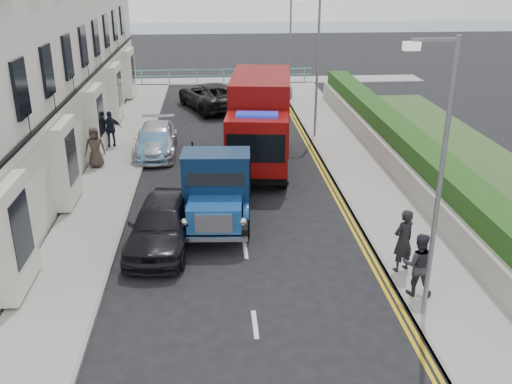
% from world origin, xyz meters
% --- Properties ---
extents(ground, '(120.00, 120.00, 0.00)m').
position_xyz_m(ground, '(0.00, 0.00, 0.00)').
color(ground, black).
rests_on(ground, ground).
extents(pavement_west, '(2.40, 38.00, 0.12)m').
position_xyz_m(pavement_west, '(-5.20, 9.00, 0.06)').
color(pavement_west, gray).
rests_on(pavement_west, ground).
extents(pavement_east, '(2.60, 38.00, 0.12)m').
position_xyz_m(pavement_east, '(5.30, 9.00, 0.06)').
color(pavement_east, gray).
rests_on(pavement_east, ground).
extents(promenade, '(30.00, 2.50, 0.12)m').
position_xyz_m(promenade, '(0.00, 29.00, 0.06)').
color(promenade, gray).
rests_on(promenade, ground).
extents(sea_plane, '(120.00, 120.00, 0.00)m').
position_xyz_m(sea_plane, '(0.00, 60.00, 0.00)').
color(sea_plane, slate).
rests_on(sea_plane, ground).
extents(garden_east, '(1.45, 28.00, 1.75)m').
position_xyz_m(garden_east, '(7.21, 9.00, 0.90)').
color(garden_east, '#B2AD9E').
rests_on(garden_east, ground).
extents(seafront_railing, '(13.00, 0.08, 1.11)m').
position_xyz_m(seafront_railing, '(0.00, 28.20, 0.58)').
color(seafront_railing, '#59B2A5').
rests_on(seafront_railing, ground).
extents(lamp_near, '(1.23, 0.18, 7.00)m').
position_xyz_m(lamp_near, '(4.18, -2.00, 4.00)').
color(lamp_near, slate).
rests_on(lamp_near, ground).
extents(lamp_mid, '(1.23, 0.18, 7.00)m').
position_xyz_m(lamp_mid, '(4.18, 14.00, 4.00)').
color(lamp_mid, slate).
rests_on(lamp_mid, ground).
extents(lamp_far, '(1.23, 0.18, 7.00)m').
position_xyz_m(lamp_far, '(4.18, 24.00, 4.00)').
color(lamp_far, slate).
rests_on(lamp_far, ground).
extents(bedford_lorry, '(2.54, 5.71, 2.64)m').
position_xyz_m(bedford_lorry, '(-0.83, 3.89, 1.21)').
color(bedford_lorry, black).
rests_on(bedford_lorry, ground).
extents(red_lorry, '(3.37, 7.56, 3.83)m').
position_xyz_m(red_lorry, '(1.17, 10.27, 2.04)').
color(red_lorry, black).
rests_on(red_lorry, ground).
extents(parked_car_front, '(2.34, 4.78, 1.57)m').
position_xyz_m(parked_car_front, '(-2.60, 2.48, 0.79)').
color(parked_car_front, black).
rests_on(parked_car_front, ground).
extents(parked_car_mid, '(1.37, 3.75, 1.23)m').
position_xyz_m(parked_car_mid, '(-3.60, 11.69, 0.61)').
color(parked_car_mid, '#5F97CD').
rests_on(parked_car_mid, ground).
extents(parked_car_rear, '(1.96, 4.69, 1.35)m').
position_xyz_m(parked_car_rear, '(-3.60, 12.04, 0.68)').
color(parked_car_rear, silver).
rests_on(parked_car_rear, ground).
extents(seafront_car_left, '(4.58, 6.40, 1.62)m').
position_xyz_m(seafront_car_left, '(-1.00, 20.66, 0.81)').
color(seafront_car_left, black).
rests_on(seafront_car_left, ground).
extents(seafront_car_right, '(2.82, 4.01, 1.27)m').
position_xyz_m(seafront_car_right, '(3.12, 21.66, 0.63)').
color(seafront_car_right, '#9E9DA2').
rests_on(seafront_car_right, ground).
extents(pedestrian_east_near, '(0.82, 0.70, 1.89)m').
position_xyz_m(pedestrian_east_near, '(4.40, 0.19, 1.07)').
color(pedestrian_east_near, black).
rests_on(pedestrian_east_near, pavement_east).
extents(pedestrian_east_far, '(1.00, 0.87, 1.77)m').
position_xyz_m(pedestrian_east_far, '(4.40, -1.08, 1.01)').
color(pedestrian_east_far, '#302A33').
rests_on(pedestrian_east_far, pavement_east).
extents(pedestrian_west_near, '(1.10, 0.72, 1.74)m').
position_xyz_m(pedestrian_west_near, '(-5.78, 12.93, 0.99)').
color(pedestrian_west_near, '#1A202F').
rests_on(pedestrian_west_near, pavement_west).
extents(pedestrian_west_far, '(0.90, 0.63, 1.76)m').
position_xyz_m(pedestrian_west_far, '(-6.00, 9.98, 1.00)').
color(pedestrian_west_far, '#3C322B').
rests_on(pedestrian_west_far, pavement_west).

